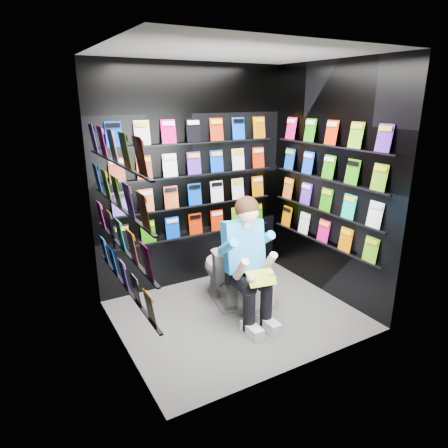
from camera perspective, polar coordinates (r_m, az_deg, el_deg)
floor at (r=4.38m, az=1.78°, el=-12.81°), size 2.40×2.40×0.00m
ceiling at (r=3.79m, az=2.19°, el=23.38°), size 2.40×2.40×0.00m
wall_back at (r=4.74m, az=-4.41°, el=6.43°), size 2.40×0.04×2.60m
wall_front at (r=3.11m, az=11.66°, el=-0.00°), size 2.40×0.04×2.60m
wall_left at (r=3.43m, az=-15.37°, el=1.40°), size 0.04×2.00×2.60m
wall_right at (r=4.61m, az=14.83°, el=5.57°), size 0.04×2.00×2.60m
comics_back at (r=4.72m, az=-4.25°, el=6.43°), size 2.10×0.06×1.37m
comics_left at (r=3.44m, az=-14.90°, el=1.55°), size 0.06×1.70×1.37m
comics_right at (r=4.59m, az=14.57°, el=5.60°), size 0.06×1.70×1.37m
toilet at (r=4.50m, az=-0.09°, el=-6.66°), size 0.55×0.82×0.73m
longbox at (r=4.61m, az=4.60°, el=-8.91°), size 0.30×0.47×0.33m
longbox_lid at (r=4.53m, az=4.65°, el=-6.87°), size 0.32×0.49×0.03m
reader at (r=4.04m, az=2.58°, el=-3.29°), size 0.67×0.86×1.43m
held_comic at (r=3.85m, az=5.33°, el=-7.66°), size 0.30×0.21×0.12m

